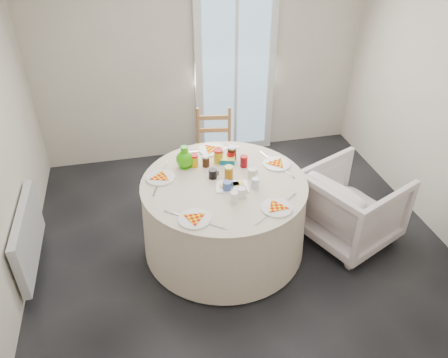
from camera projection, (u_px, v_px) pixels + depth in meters
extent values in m
plane|color=black|center=(242.00, 249.00, 4.31)|extent=(4.00, 4.00, 0.00)
cube|color=#BCB5A3|center=(202.00, 55.00, 5.20)|extent=(4.00, 0.02, 2.60)
cube|color=silver|center=(235.00, 74.00, 5.37)|extent=(1.00, 0.08, 2.10)
cube|color=silver|center=(28.00, 236.00, 3.90)|extent=(0.07, 1.00, 0.55)
cylinder|color=silver|center=(224.00, 216.00, 4.14)|extent=(1.55, 1.55, 0.79)
imported|color=silver|center=(352.00, 205.00, 4.26)|extent=(1.03, 1.06, 0.84)
cube|color=#036788|center=(227.00, 161.00, 4.19)|extent=(0.17, 0.14, 0.06)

